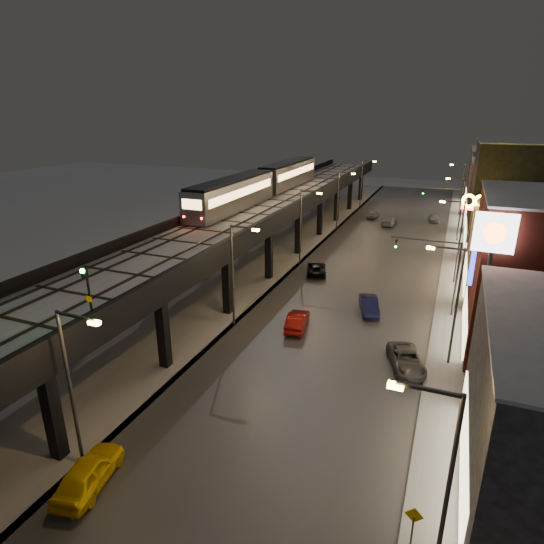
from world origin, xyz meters
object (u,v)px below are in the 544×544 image
(car_taxi, at_px, (89,473))
(rail_signal, at_px, (87,283))
(car_near_white, at_px, (297,321))
(car_onc_silver, at_px, (369,306))
(sign_citgo, at_px, (491,255))
(car_mid_dark, at_px, (389,221))
(subway_train, at_px, (264,182))
(car_onc_dark, at_px, (406,360))
(car_far_white, at_px, (373,215))
(car_onc_red, at_px, (434,218))
(car_mid_silver, at_px, (317,269))

(car_taxi, bearing_deg, rail_signal, -68.76)
(car_near_white, relative_size, car_onc_silver, 1.00)
(car_taxi, distance_m, sign_citgo, 26.30)
(car_taxi, xyz_separation_m, car_mid_dark, (5.83, 61.00, -0.07))
(rail_signal, xyz_separation_m, car_mid_dark, (8.65, 56.59, -8.24))
(sign_citgo, bearing_deg, subway_train, 135.03)
(car_mid_dark, height_order, car_onc_dark, car_mid_dark)
(car_onc_silver, height_order, sign_citgo, sign_citgo)
(car_taxi, distance_m, car_mid_dark, 61.27)
(car_onc_silver, distance_m, car_onc_dark, 9.56)
(subway_train, relative_size, sign_citgo, 3.17)
(subway_train, distance_m, rail_signal, 40.54)
(car_onc_silver, distance_m, sign_citgo, 14.72)
(sign_citgo, bearing_deg, car_onc_silver, 135.92)
(car_far_white, relative_size, car_onc_dark, 0.79)
(rail_signal, relative_size, car_near_white, 0.76)
(rail_signal, distance_m, car_near_white, 19.16)
(car_taxi, xyz_separation_m, car_near_white, (3.98, 20.32, -0.06))
(rail_signal, relative_size, car_far_white, 0.88)
(rail_signal, relative_size, car_onc_dark, 0.69)
(car_near_white, bearing_deg, car_onc_red, -109.18)
(rail_signal, bearing_deg, car_mid_silver, 81.54)
(car_far_white, height_order, sign_citgo, sign_citgo)
(car_onc_dark, bearing_deg, car_near_white, 143.43)
(car_onc_dark, distance_m, sign_citgo, 9.57)
(car_mid_dark, bearing_deg, sign_citgo, 107.32)
(car_taxi, relative_size, car_onc_red, 1.18)
(car_mid_silver, relative_size, car_onc_silver, 1.04)
(car_mid_dark, height_order, car_onc_silver, car_onc_silver)
(rail_signal, distance_m, car_mid_dark, 57.84)
(car_onc_silver, distance_m, car_onc_red, 40.49)
(car_far_white, xyz_separation_m, sign_citgo, (15.29, -47.43, 8.52))
(car_mid_silver, relative_size, sign_citgo, 0.38)
(subway_train, height_order, car_taxi, subway_train)
(car_taxi, height_order, car_near_white, car_taxi)
(car_onc_red, bearing_deg, car_near_white, -109.04)
(car_mid_dark, relative_size, car_onc_red, 1.26)
(rail_signal, bearing_deg, car_near_white, 66.87)
(rail_signal, bearing_deg, car_onc_silver, 60.89)
(car_mid_silver, distance_m, sign_citgo, 24.72)
(car_mid_dark, relative_size, car_onc_dark, 1.02)
(car_near_white, bearing_deg, car_far_white, -96.79)
(car_near_white, distance_m, car_mid_dark, 40.71)
(subway_train, height_order, sign_citgo, sign_citgo)
(car_onc_dark, bearing_deg, car_onc_red, 72.28)
(car_mid_silver, distance_m, car_onc_red, 33.90)
(car_far_white, bearing_deg, car_onc_silver, 103.69)
(car_near_white, height_order, car_onc_dark, car_near_white)
(car_near_white, height_order, car_mid_dark, car_near_white)
(car_mid_silver, relative_size, car_far_white, 1.20)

